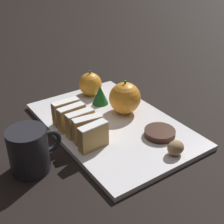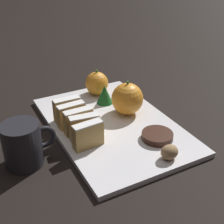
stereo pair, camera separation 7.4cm
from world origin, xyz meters
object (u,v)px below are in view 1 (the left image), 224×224
Objects in this scene: coffee_mug at (30,150)px; orange_near at (90,84)px; chocolate_cookie at (160,133)px; orange_far at (125,98)px; walnut at (176,148)px.

orange_near is at bearing 37.87° from coffee_mug.
orange_near is at bearing 94.52° from chocolate_cookie.
coffee_mug is at bearing -166.94° from orange_far.
orange_near is at bearing 90.32° from walnut.
orange_near reaches higher than walnut.
coffee_mug is (-0.26, -0.20, 0.00)m from orange_near.
chocolate_cookie is at bearing -89.58° from orange_far.
chocolate_cookie is at bearing -13.75° from coffee_mug.
orange_far reaches higher than orange_near.
orange_near reaches higher than chocolate_cookie.
walnut is at bearing -95.20° from orange_far.
orange_far is at bearing 13.06° from coffee_mug.
chocolate_cookie is (0.02, -0.27, -0.02)m from orange_near.
walnut is 0.07m from chocolate_cookie.
orange_near is 0.83× the size of orange_far.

